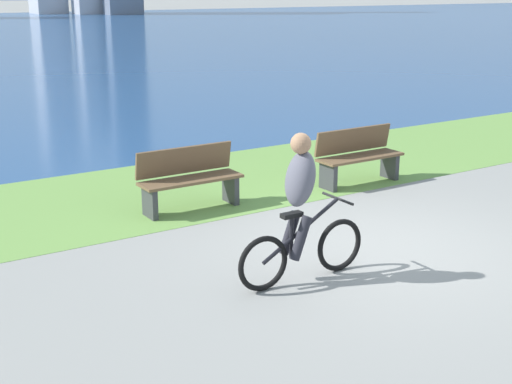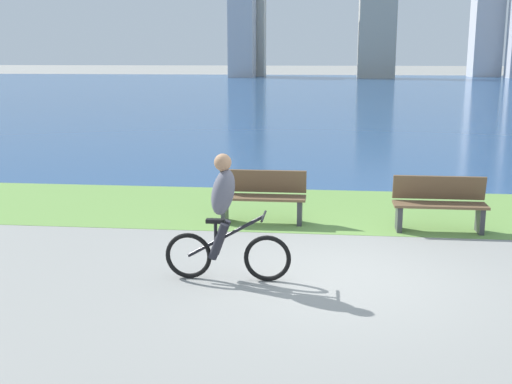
{
  "view_description": "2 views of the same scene",
  "coord_description": "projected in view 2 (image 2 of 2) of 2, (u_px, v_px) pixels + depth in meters",
  "views": [
    {
      "loc": [
        -5.67,
        -6.06,
        3.11
      ],
      "look_at": [
        -1.67,
        0.2,
        0.93
      ],
      "focal_mm": 49.63,
      "sensor_mm": 36.0,
      "label": 1
    },
    {
      "loc": [
        -0.15,
        -8.15,
        2.87
      ],
      "look_at": [
        -1.06,
        0.19,
        1.07
      ],
      "focal_mm": 45.37,
      "sensor_mm": 36.0,
      "label": 2
    }
  ],
  "objects": [
    {
      "name": "cyclist_lead",
      "position": [
        224.0,
        217.0,
        8.21
      ],
      "size": [
        1.64,
        0.52,
        1.65
      ],
      "color": "black",
      "rests_on": "ground"
    },
    {
      "name": "grass_strip_bayside",
      "position": [
        333.0,
        209.0,
        12.13
      ],
      "size": [
        120.0,
        3.48,
        0.01
      ],
      "primitive_type": "cube",
      "color": "#6B9947",
      "rests_on": "ground"
    },
    {
      "name": "bench_near_path",
      "position": [
        439.0,
        204.0,
        10.59
      ],
      "size": [
        1.5,
        0.47,
        0.9
      ],
      "color": "brown",
      "rests_on": "ground"
    },
    {
      "name": "ground_plane",
      "position": [
        335.0,
        276.0,
        8.51
      ],
      "size": [
        300.0,
        300.0,
        0.0
      ],
      "primitive_type": "plane",
      "color": "gray"
    },
    {
      "name": "bench_far_along_path",
      "position": [
        262.0,
        197.0,
        11.14
      ],
      "size": [
        1.5,
        0.47,
        0.9
      ],
      "color": "brown",
      "rests_on": "ground"
    },
    {
      "name": "bay_water_surface",
      "position": [
        329.0,
        91.0,
        50.88
      ],
      "size": [
        300.0,
        76.25,
        0.0
      ],
      "primitive_type": "cube",
      "color": "navy",
      "rests_on": "ground"
    },
    {
      "name": "city_skyline_far_shore",
      "position": [
        435.0,
        3.0,
        76.79
      ],
      "size": [
        40.65,
        10.37,
        27.67
      ],
      "color": "#B7B7BC",
      "rests_on": "ground"
    }
  ]
}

